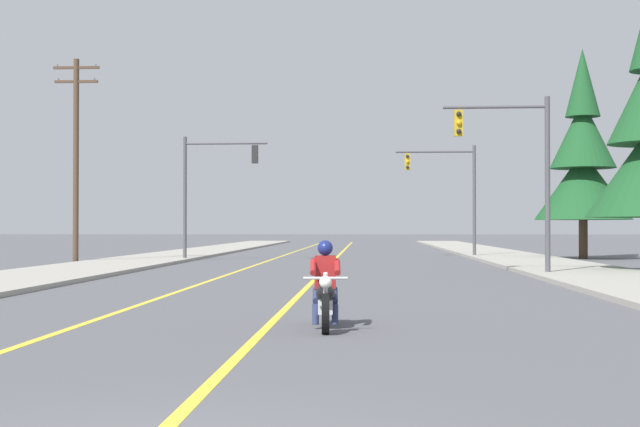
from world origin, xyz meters
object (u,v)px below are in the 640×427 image
motorcycle_with_rider (325,293)px  conifer_tree_right_verge_far (583,162)px  traffic_signal_near_right (518,160)px  traffic_signal_mid_right (452,184)px  utility_pole_left_near (76,153)px  traffic_signal_near_left (208,179)px

motorcycle_with_rider → conifer_tree_right_verge_far: (12.05, 33.12, 4.51)m
traffic_signal_near_right → motorcycle_with_rider: bearing=-109.7°
traffic_signal_mid_right → conifer_tree_right_verge_far: (6.68, -2.05, 1.02)m
motorcycle_with_rider → utility_pole_left_near: size_ratio=0.23×
traffic_signal_near_right → utility_pole_left_near: utility_pole_left_near is taller
traffic_signal_mid_right → utility_pole_left_near: size_ratio=0.65×
traffic_signal_near_left → utility_pole_left_near: utility_pole_left_near is taller
traffic_signal_near_left → utility_pole_left_near: 6.65m
utility_pole_left_near → conifer_tree_right_verge_far: bearing=15.6°
motorcycle_with_rider → traffic_signal_near_left: 30.72m
traffic_signal_near_left → utility_pole_left_near: (-5.58, -3.46, 1.05)m
utility_pole_left_near → conifer_tree_right_verge_far: conifer_tree_right_verge_far is taller
motorcycle_with_rider → traffic_signal_mid_right: bearing=81.3°
traffic_signal_near_left → traffic_signal_near_right: bearing=-45.0°
motorcycle_with_rider → traffic_signal_near_right: traffic_signal_near_right is taller
traffic_signal_near_right → utility_pole_left_near: bearing=152.7°
motorcycle_with_rider → traffic_signal_near_right: (5.92, 16.53, 3.43)m
traffic_signal_near_right → traffic_signal_mid_right: size_ratio=1.00×
motorcycle_with_rider → traffic_signal_near_left: bearing=103.7°
motorcycle_with_rider → traffic_signal_near_right: size_ratio=0.35×
traffic_signal_mid_right → traffic_signal_near_right: bearing=-88.3°
motorcycle_with_rider → utility_pole_left_near: (-12.80, 26.20, 4.52)m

